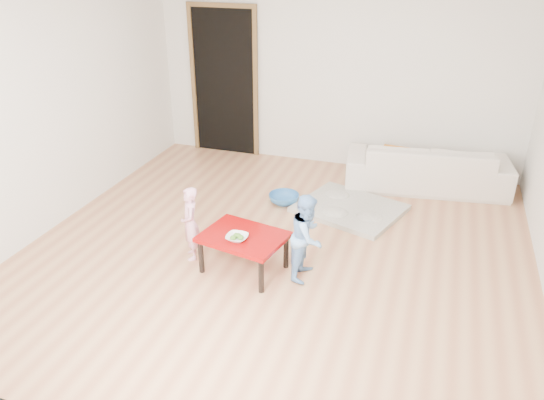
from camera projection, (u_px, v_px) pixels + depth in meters
The scene contains 13 objects.
floor at pixel (278, 249), 5.46m from camera, with size 5.00×5.00×0.01m, color #AD6E4A.
back_wall at pixel (336, 71), 7.02m from camera, with size 5.00×0.02×2.60m, color silver.
left_wall at pixel (53, 104), 5.59m from camera, with size 0.02×5.00×2.60m, color silver.
doorway at pixel (225, 83), 7.57m from camera, with size 1.02×0.08×2.11m, color brown, non-canonical shape.
sofa at pixel (427, 166), 6.70m from camera, with size 2.00×0.78×0.58m, color beige.
cushion at pixel (397, 156), 6.61m from camera, with size 0.43×0.38×0.11m, color orange.
red_table at pixel (244, 252), 5.03m from camera, with size 0.76×0.57×0.38m, color #880707, non-canonical shape.
bowl at pixel (237, 238), 4.85m from camera, with size 0.20×0.20×0.05m, color white.
broccoli at pixel (237, 237), 4.85m from camera, with size 0.12×0.12×0.06m, color #2D5919, non-canonical shape.
child_pink at pixel (190, 224), 5.15m from camera, with size 0.27×0.18×0.75m, color pink.
child_blue at pixel (307, 237), 4.85m from camera, with size 0.41×0.32×0.83m, color #639DE5.
basin at pixel (284, 199), 6.38m from camera, with size 0.37×0.37×0.11m, color #2B67A6.
blanket at pixel (350, 208), 6.21m from camera, with size 1.13×0.94×0.06m, color beige, non-canonical shape.
Camera 1 is at (1.41, -4.46, 2.85)m, focal length 35.00 mm.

